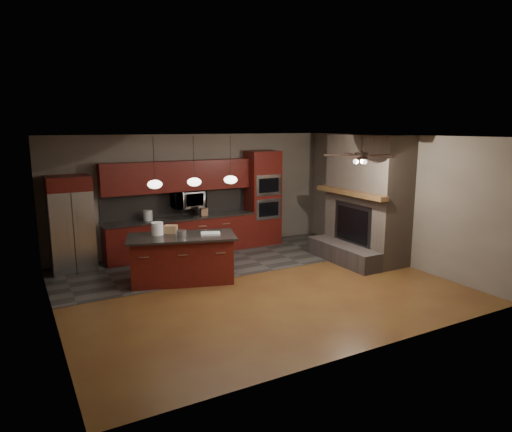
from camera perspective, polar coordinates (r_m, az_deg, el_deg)
ground at (r=8.79m, az=-0.17°, el=-8.66°), size 7.00×7.00×0.00m
ceiling at (r=8.27m, az=-0.18°, el=9.91°), size 7.00×6.00×0.02m
back_wall at (r=11.11m, az=-7.61°, el=2.88°), size 7.00×0.02×2.80m
right_wall at (r=10.53m, az=16.80°, el=2.04°), size 0.02×6.00×2.80m
left_wall at (r=7.45m, az=-24.56°, el=-2.11°), size 0.02×6.00×2.80m
slate_tile_patch at (r=10.33m, az=-4.98°, el=-5.63°), size 7.00×2.40×0.01m
fireplace_column at (r=10.51m, az=13.45°, el=1.63°), size 1.30×2.10×2.80m
back_cabinetry at (r=10.80m, az=-9.40°, el=-0.14°), size 3.59×0.64×2.20m
oven_tower at (r=11.59m, az=0.83°, el=2.27°), size 0.80×0.63×2.38m
microwave at (r=10.80m, az=-8.47°, el=2.08°), size 0.73×0.41×0.50m
refrigerator at (r=10.13m, az=-22.12°, el=-0.95°), size 0.85×0.75×2.00m
kitchen_island at (r=8.97m, az=-9.21°, el=-5.28°), size 2.23×1.49×0.92m
white_bucket at (r=8.99m, az=-12.25°, el=-1.55°), size 0.29×0.29×0.25m
paint_can at (r=8.74m, az=-9.31°, el=-2.20°), size 0.20×0.20×0.13m
paint_tray at (r=8.87m, az=-5.71°, el=-2.20°), size 0.44×0.38×0.04m
cardboard_box at (r=9.10m, az=-10.60°, el=-1.63°), size 0.30×0.28×0.15m
counter_bucket at (r=10.51m, az=-13.36°, el=0.06°), size 0.26×0.26×0.23m
counter_box at (r=10.88m, az=-6.54°, el=0.55°), size 0.17×0.14×0.18m
pendant_left at (r=8.35m, az=-12.53°, el=3.91°), size 0.26×0.26×0.92m
pendant_center at (r=8.59m, az=-7.72°, el=4.27°), size 0.26×0.26×0.92m
pendant_right at (r=8.89m, az=-3.20°, el=4.58°), size 0.26×0.26×0.92m
ceiling_fan at (r=8.67m, az=13.02°, el=7.42°), size 1.27×1.33×0.41m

